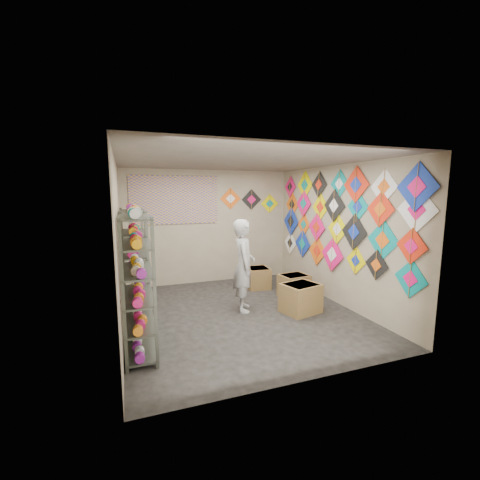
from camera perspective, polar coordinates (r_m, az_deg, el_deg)
name	(u,v)px	position (r m, az deg, el deg)	size (l,w,h in m)	color
ground	(240,313)	(5.98, 0.07, -12.87)	(4.50, 4.50, 0.00)	black
room_walls	(240,223)	(5.60, 0.08, 3.01)	(4.50, 4.50, 4.50)	tan
shelf_rack_front	(137,285)	(4.56, -17.76, -7.58)	(0.40, 1.10, 1.90)	#4C5147
shelf_rack_back	(134,264)	(5.82, -18.26, -4.13)	(0.40, 1.10, 1.90)	#4C5147
string_spools	(135,267)	(5.17, -18.09, -4.63)	(0.12, 2.36, 0.12)	#E71D77
kite_wall_display	(336,220)	(6.53, 16.68, 3.51)	(0.06, 4.30, 2.06)	#079194
back_wall_kites	(250,201)	(8.04, 1.74, 7.03)	(1.55, 0.02, 0.64)	orange
poster	(175,200)	(7.55, -11.55, 6.97)	(2.00, 0.01, 1.10)	#54489D
shopkeeper	(244,265)	(5.90, 0.66, -4.54)	(0.57, 0.71, 1.70)	silver
carton_a	(301,298)	(6.05, 10.71, -10.12)	(0.64, 0.53, 0.53)	olive
carton_b	(294,286)	(6.90, 9.56, -8.01)	(0.57, 0.46, 0.46)	olive
carton_c	(258,278)	(7.42, 3.21, -6.70)	(0.49, 0.54, 0.47)	olive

